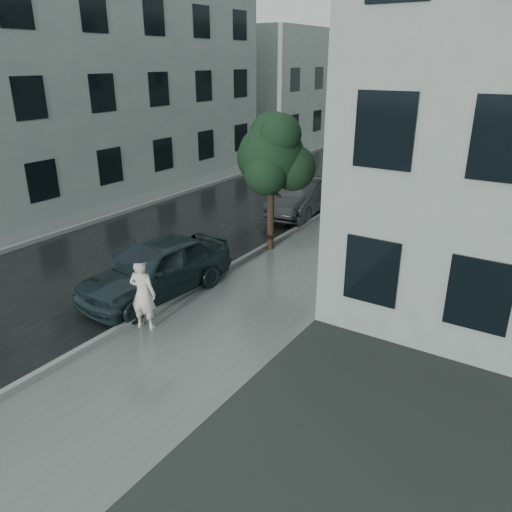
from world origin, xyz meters
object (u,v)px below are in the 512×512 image
Objects in this scene: car_near at (156,268)px; lamp_post at (344,139)px; car_far at (301,197)px; pedestrian at (143,294)px; street_tree at (273,155)px.

lamp_post is at bearing 92.98° from car_near.
pedestrian is at bearing -90.91° from car_far.
street_tree is at bearing -102.29° from pedestrian.
car_far is at bearing 104.44° from street_tree.
lamp_post is 1.13× the size of car_far.
pedestrian is at bearing -82.89° from lamp_post.
car_far is at bearing -109.43° from lamp_post.
car_near is at bearing -99.13° from street_tree.
lamp_post reaches higher than pedestrian.
car_near is 8.71m from car_far.
pedestrian is 0.39× the size of car_near.
car_near is (-0.75, -4.66, -2.34)m from street_tree.
street_tree is at bearing -83.31° from lamp_post.
street_tree reaches higher than car_near.
lamp_post reaches higher than car_near.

